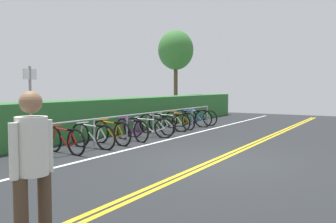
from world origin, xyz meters
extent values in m
cube|color=#232628|center=(0.00, 0.00, -0.03)|extent=(30.73, 12.79, 0.05)
cube|color=gold|center=(0.00, -0.08, 0.00)|extent=(27.66, 0.10, 0.00)
cube|color=gold|center=(0.00, 0.08, 0.00)|extent=(27.66, 0.10, 0.00)
cube|color=white|center=(0.00, 2.66, 0.00)|extent=(27.66, 0.12, 0.00)
cylinder|color=#9EA0A5|center=(-1.60, 3.63, 0.40)|extent=(0.05, 0.05, 0.81)
cylinder|color=#9EA0A5|center=(-0.07, 3.63, 0.40)|extent=(0.05, 0.05, 0.81)
cylinder|color=#9EA0A5|center=(1.46, 3.63, 0.40)|extent=(0.05, 0.05, 0.81)
cylinder|color=#9EA0A5|center=(2.99, 3.63, 0.40)|extent=(0.05, 0.05, 0.81)
cylinder|color=#9EA0A5|center=(4.51, 3.63, 0.40)|extent=(0.05, 0.05, 0.81)
cylinder|color=#9EA0A5|center=(6.04, 3.63, 0.40)|extent=(0.05, 0.05, 0.81)
cylinder|color=#9EA0A5|center=(7.57, 3.63, 0.40)|extent=(0.05, 0.05, 0.81)
cylinder|color=#9EA0A5|center=(2.99, 3.63, 0.81)|extent=(9.17, 0.04, 0.04)
torus|color=black|center=(-1.03, 4.21, 0.32)|extent=(0.15, 0.71, 0.70)
torus|color=black|center=(-1.15, 3.26, 0.32)|extent=(0.15, 0.71, 0.70)
cylinder|color=red|center=(-1.08, 3.85, 0.41)|extent=(0.11, 0.55, 0.48)
cylinder|color=red|center=(-1.08, 3.79, 0.62)|extent=(0.12, 0.65, 0.07)
cylinder|color=red|center=(-1.12, 3.53, 0.39)|extent=(0.06, 0.16, 0.43)
cylinder|color=red|center=(-1.13, 3.43, 0.25)|extent=(0.08, 0.35, 0.18)
cylinder|color=red|center=(-1.14, 3.37, 0.46)|extent=(0.07, 0.24, 0.30)
cylinder|color=red|center=(-1.04, 4.16, 0.48)|extent=(0.05, 0.13, 0.32)
cube|color=black|center=(-1.13, 3.47, 0.63)|extent=(0.11, 0.21, 0.05)
cylinder|color=red|center=(-1.04, 4.11, 0.68)|extent=(0.46, 0.09, 0.03)
torus|color=black|center=(-0.11, 4.12, 0.33)|extent=(0.08, 0.72, 0.72)
torus|color=black|center=(-0.15, 3.16, 0.33)|extent=(0.08, 0.72, 0.72)
cylinder|color=white|center=(-0.13, 3.76, 0.41)|extent=(0.06, 0.55, 0.49)
cylinder|color=white|center=(-0.13, 3.70, 0.63)|extent=(0.06, 0.65, 0.07)
cylinder|color=white|center=(-0.14, 3.43, 0.40)|extent=(0.04, 0.16, 0.44)
cylinder|color=white|center=(-0.14, 3.33, 0.26)|extent=(0.05, 0.35, 0.18)
cylinder|color=white|center=(-0.14, 3.27, 0.47)|extent=(0.04, 0.24, 0.30)
cylinder|color=white|center=(-0.12, 4.07, 0.49)|extent=(0.04, 0.13, 0.33)
cube|color=black|center=(-0.14, 3.37, 0.64)|extent=(0.09, 0.20, 0.05)
cylinder|color=white|center=(-0.12, 4.02, 0.70)|extent=(0.46, 0.04, 0.03)
torus|color=black|center=(0.76, 4.12, 0.34)|extent=(0.18, 0.74, 0.74)
torus|color=black|center=(0.60, 3.16, 0.34)|extent=(0.18, 0.74, 0.74)
cylinder|color=orange|center=(0.70, 3.76, 0.43)|extent=(0.13, 0.56, 0.51)
cylinder|color=orange|center=(0.69, 3.70, 0.65)|extent=(0.15, 0.66, 0.07)
cylinder|color=orange|center=(0.64, 3.43, 0.41)|extent=(0.06, 0.17, 0.45)
cylinder|color=orange|center=(0.63, 3.33, 0.27)|extent=(0.10, 0.36, 0.19)
cylinder|color=orange|center=(0.61, 3.27, 0.49)|extent=(0.08, 0.25, 0.31)
cylinder|color=orange|center=(0.75, 4.07, 0.50)|extent=(0.06, 0.14, 0.34)
cube|color=black|center=(0.63, 3.37, 0.66)|extent=(0.11, 0.21, 0.05)
cylinder|color=orange|center=(0.74, 4.03, 0.72)|extent=(0.46, 0.10, 0.03)
torus|color=black|center=(1.73, 4.00, 0.34)|extent=(0.26, 0.71, 0.73)
torus|color=black|center=(1.45, 3.09, 0.34)|extent=(0.26, 0.71, 0.73)
cylinder|color=purple|center=(1.62, 3.66, 0.42)|extent=(0.19, 0.54, 0.50)
cylinder|color=purple|center=(1.61, 3.60, 0.64)|extent=(0.22, 0.63, 0.07)
cylinder|color=purple|center=(1.53, 3.35, 0.40)|extent=(0.08, 0.16, 0.45)
cylinder|color=purple|center=(1.50, 3.25, 0.26)|extent=(0.14, 0.34, 0.18)
cylinder|color=purple|center=(1.48, 3.19, 0.48)|extent=(0.10, 0.24, 0.31)
cylinder|color=purple|center=(1.71, 3.96, 0.50)|extent=(0.07, 0.13, 0.33)
cube|color=black|center=(1.51, 3.29, 0.65)|extent=(0.13, 0.21, 0.05)
cylinder|color=purple|center=(1.70, 3.91, 0.70)|extent=(0.45, 0.16, 0.03)
torus|color=black|center=(2.34, 4.02, 0.32)|extent=(0.28, 0.68, 0.70)
torus|color=black|center=(2.70, 3.01, 0.32)|extent=(0.28, 0.68, 0.70)
cylinder|color=white|center=(2.48, 3.64, 0.40)|extent=(0.24, 0.59, 0.48)
cylinder|color=white|center=(2.50, 3.57, 0.61)|extent=(0.27, 0.70, 0.07)
cylinder|color=white|center=(2.60, 3.29, 0.39)|extent=(0.09, 0.18, 0.43)
cylinder|color=white|center=(2.64, 3.18, 0.25)|extent=(0.16, 0.38, 0.18)
cylinder|color=white|center=(2.66, 3.12, 0.46)|extent=(0.12, 0.26, 0.30)
cylinder|color=white|center=(2.36, 3.97, 0.47)|extent=(0.08, 0.14, 0.32)
cube|color=black|center=(2.62, 3.23, 0.63)|extent=(0.14, 0.22, 0.05)
cylinder|color=white|center=(2.38, 3.92, 0.68)|extent=(0.44, 0.18, 0.03)
torus|color=black|center=(3.47, 4.23, 0.35)|extent=(0.20, 0.75, 0.76)
torus|color=black|center=(3.27, 3.21, 0.35)|extent=(0.20, 0.75, 0.76)
cylinder|color=silver|center=(3.40, 3.85, 0.44)|extent=(0.15, 0.59, 0.52)
cylinder|color=silver|center=(3.39, 3.78, 0.66)|extent=(0.17, 0.70, 0.07)
cylinder|color=silver|center=(3.33, 3.50, 0.42)|extent=(0.07, 0.17, 0.46)
cylinder|color=silver|center=(3.31, 3.39, 0.27)|extent=(0.11, 0.38, 0.19)
cylinder|color=silver|center=(3.30, 3.32, 0.50)|extent=(0.08, 0.26, 0.32)
cylinder|color=silver|center=(3.46, 4.18, 0.52)|extent=(0.06, 0.14, 0.34)
cube|color=black|center=(3.32, 3.44, 0.68)|extent=(0.12, 0.21, 0.05)
cylinder|color=silver|center=(3.45, 4.13, 0.73)|extent=(0.46, 0.12, 0.03)
torus|color=black|center=(4.22, 4.23, 0.33)|extent=(0.24, 0.70, 0.71)
torus|color=black|center=(4.48, 3.31, 0.33)|extent=(0.24, 0.70, 0.71)
cylinder|color=white|center=(4.32, 3.89, 0.41)|extent=(0.18, 0.54, 0.48)
cylinder|color=white|center=(4.33, 3.83, 0.62)|extent=(0.21, 0.64, 0.07)
cylinder|color=white|center=(4.40, 3.57, 0.39)|extent=(0.08, 0.16, 0.43)
cylinder|color=white|center=(4.43, 3.47, 0.25)|extent=(0.13, 0.35, 0.18)
cylinder|color=white|center=(4.45, 3.41, 0.47)|extent=(0.10, 0.24, 0.30)
cylinder|color=white|center=(4.23, 4.19, 0.48)|extent=(0.07, 0.14, 0.32)
cube|color=black|center=(4.42, 3.51, 0.63)|extent=(0.13, 0.21, 0.05)
cylinder|color=white|center=(4.25, 4.14, 0.69)|extent=(0.45, 0.15, 0.03)
torus|color=black|center=(5.35, 4.26, 0.34)|extent=(0.27, 0.71, 0.73)
torus|color=black|center=(5.05, 3.30, 0.34)|extent=(0.27, 0.71, 0.73)
cylinder|color=orange|center=(5.24, 3.90, 0.42)|extent=(0.21, 0.56, 0.50)
cylinder|color=orange|center=(5.22, 3.84, 0.64)|extent=(0.24, 0.66, 0.07)
cylinder|color=orange|center=(5.13, 3.57, 0.40)|extent=(0.08, 0.17, 0.45)
cylinder|color=orange|center=(5.10, 3.47, 0.26)|extent=(0.14, 0.36, 0.18)
cylinder|color=orange|center=(5.08, 3.40, 0.48)|extent=(0.11, 0.25, 0.31)
cylinder|color=orange|center=(5.33, 4.21, 0.50)|extent=(0.07, 0.14, 0.33)
cube|color=black|center=(5.11, 3.51, 0.65)|extent=(0.14, 0.21, 0.05)
cylinder|color=orange|center=(5.32, 4.16, 0.71)|extent=(0.45, 0.16, 0.03)
torus|color=black|center=(6.05, 4.22, 0.36)|extent=(0.24, 0.76, 0.77)
torus|color=black|center=(6.29, 3.23, 0.36)|extent=(0.24, 0.76, 0.77)
cylinder|color=#1947B7|center=(6.14, 3.85, 0.45)|extent=(0.17, 0.57, 0.53)
cylinder|color=#1947B7|center=(6.15, 3.79, 0.68)|extent=(0.20, 0.68, 0.07)
cylinder|color=#1947B7|center=(6.22, 3.52, 0.43)|extent=(0.07, 0.17, 0.48)
cylinder|color=#1947B7|center=(6.25, 3.41, 0.28)|extent=(0.12, 0.37, 0.19)
cylinder|color=#1947B7|center=(6.26, 3.34, 0.51)|extent=(0.10, 0.25, 0.33)
cylinder|color=#1947B7|center=(6.06, 4.17, 0.53)|extent=(0.07, 0.14, 0.35)
cube|color=black|center=(6.23, 3.45, 0.69)|extent=(0.13, 0.21, 0.05)
cylinder|color=#1947B7|center=(6.07, 4.12, 0.75)|extent=(0.45, 0.14, 0.03)
torus|color=black|center=(7.05, 4.27, 0.33)|extent=(0.11, 0.72, 0.71)
torus|color=black|center=(6.97, 3.22, 0.33)|extent=(0.11, 0.72, 0.71)
cylinder|color=silver|center=(7.02, 3.88, 0.41)|extent=(0.08, 0.60, 0.49)
cylinder|color=silver|center=(7.01, 3.81, 0.63)|extent=(0.09, 0.71, 0.07)
cylinder|color=silver|center=(6.99, 3.52, 0.40)|extent=(0.05, 0.17, 0.44)
cylinder|color=silver|center=(6.98, 3.41, 0.26)|extent=(0.07, 0.38, 0.18)
cylinder|color=silver|center=(6.98, 3.34, 0.47)|extent=(0.06, 0.26, 0.30)
cylinder|color=silver|center=(7.05, 4.21, 0.49)|extent=(0.05, 0.14, 0.32)
cube|color=black|center=(6.99, 3.45, 0.64)|extent=(0.10, 0.21, 0.05)
cylinder|color=silver|center=(7.04, 4.16, 0.69)|extent=(0.46, 0.06, 0.03)
cylinder|color=#4C3826|center=(-5.29, -0.32, 0.42)|extent=(0.14, 0.14, 0.83)
cylinder|color=#4C3826|center=(-5.56, -0.30, 0.42)|extent=(0.14, 0.14, 0.83)
cylinder|color=silver|center=(-5.42, -0.31, 1.13)|extent=(0.32, 0.32, 0.59)
sphere|color=#8C6647|center=(-5.42, -0.31, 1.56)|extent=(0.23, 0.23, 0.23)
cylinder|color=silver|center=(-5.22, -0.32, 1.10)|extent=(0.09, 0.09, 0.55)
cylinder|color=silver|center=(-5.62, -0.30, 1.10)|extent=(0.09, 0.09, 0.55)
cylinder|color=gray|center=(-2.23, 3.59, 1.09)|extent=(0.06, 0.06, 2.18)
cube|color=white|center=(-2.23, 3.59, 2.00)|extent=(0.36, 0.04, 0.24)
cube|color=#2D6B30|center=(4.49, 5.51, 0.63)|extent=(18.17, 1.16, 1.26)
cylinder|color=brown|center=(11.16, 7.28, 1.41)|extent=(0.23, 0.23, 2.81)
ellipsoid|color=#387533|center=(11.16, 7.28, 3.85)|extent=(2.07, 2.07, 2.30)
camera|label=1|loc=(-7.89, -3.33, 1.72)|focal=39.59mm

